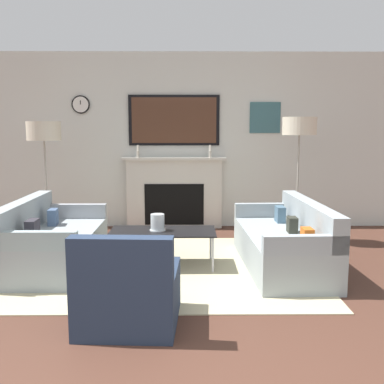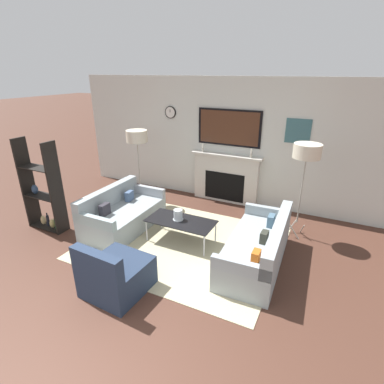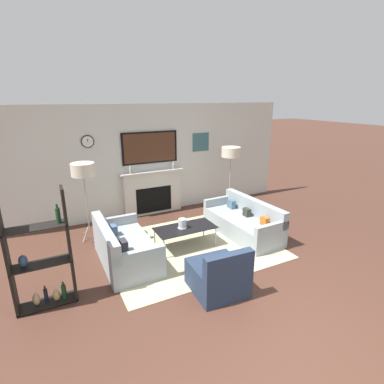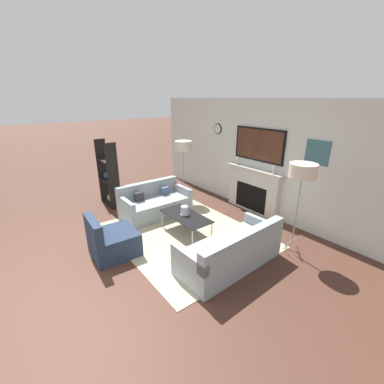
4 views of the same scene
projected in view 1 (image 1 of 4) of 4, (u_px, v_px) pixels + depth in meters
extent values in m
cube|color=silver|center=(174.00, 141.00, 7.00)|extent=(7.57, 0.07, 2.70)
cube|color=beige|center=(174.00, 194.00, 7.00)|extent=(1.47, 0.16, 1.06)
cube|color=black|center=(174.00, 204.00, 6.94)|extent=(0.91, 0.01, 0.64)
cube|color=beige|center=(174.00, 159.00, 6.90)|extent=(1.59, 0.22, 0.04)
cylinder|color=#B2AD9E|center=(138.00, 154.00, 6.86)|extent=(0.04, 0.04, 0.10)
cylinder|color=white|center=(138.00, 148.00, 6.85)|extent=(0.03, 0.03, 0.09)
cylinder|color=#B2AD9E|center=(210.00, 154.00, 6.87)|extent=(0.04, 0.04, 0.10)
cylinder|color=white|center=(210.00, 148.00, 6.86)|extent=(0.03, 0.03, 0.09)
cube|color=black|center=(174.00, 120.00, 6.91)|extent=(1.40, 0.04, 0.77)
cube|color=#4C2D1E|center=(174.00, 120.00, 6.89)|extent=(1.30, 0.01, 0.69)
cylinder|color=black|center=(81.00, 105.00, 6.86)|extent=(0.28, 0.02, 0.28)
cylinder|color=silver|center=(80.00, 104.00, 6.85)|extent=(0.24, 0.00, 0.24)
cube|color=black|center=(80.00, 102.00, 6.84)|extent=(0.01, 0.00, 0.06)
cube|color=#37636C|center=(265.00, 118.00, 6.92)|extent=(0.47, 0.02, 0.47)
cube|color=#B9AF89|center=(169.00, 267.00, 5.03)|extent=(3.21, 2.62, 0.01)
cube|color=#919BA0|center=(56.00, 250.00, 4.99)|extent=(0.86, 1.62, 0.41)
cube|color=#919BA0|center=(23.00, 216.00, 4.94)|extent=(0.16, 1.62, 0.35)
cube|color=#92979E|center=(73.00, 211.00, 5.70)|extent=(0.86, 0.10, 0.18)
cube|color=#8C9FA1|center=(31.00, 241.00, 4.20)|extent=(0.86, 0.10, 0.18)
cube|color=#465C7E|center=(53.00, 217.00, 5.30)|extent=(0.12, 0.20, 0.19)
cube|color=#2E2C33|center=(32.00, 230.00, 4.60)|extent=(0.11, 0.21, 0.21)
cube|color=#919BA0|center=(281.00, 250.00, 5.01)|extent=(0.86, 1.89, 0.40)
cube|color=#919BA0|center=(310.00, 217.00, 4.98)|extent=(0.23, 1.87, 0.34)
cube|color=#8E99A0|center=(305.00, 245.00, 4.10)|extent=(0.79, 0.13, 0.18)
cube|color=#8C979D|center=(265.00, 210.00, 5.85)|extent=(0.79, 0.13, 0.18)
cube|color=#C0571A|center=(307.00, 237.00, 4.43)|extent=(0.10, 0.17, 0.17)
cube|color=#2D2F27|center=(292.00, 225.00, 4.98)|extent=(0.10, 0.18, 0.17)
cube|color=#466277|center=(280.00, 214.00, 5.53)|extent=(0.10, 0.20, 0.19)
cube|color=#233148|center=(130.00, 296.00, 3.58)|extent=(0.79, 0.82, 0.43)
cube|color=#233148|center=(121.00, 261.00, 3.21)|extent=(0.76, 0.18, 0.35)
cube|color=black|center=(163.00, 231.00, 5.02)|extent=(1.18, 0.57, 0.02)
cylinder|color=#B7B7BC|center=(110.00, 255.00, 4.80)|extent=(0.02, 0.02, 0.40)
cylinder|color=#B7B7BC|center=(213.00, 255.00, 4.81)|extent=(0.02, 0.02, 0.40)
cylinder|color=#B7B7BC|center=(117.00, 244.00, 5.29)|extent=(0.02, 0.02, 0.40)
cylinder|color=#B7B7BC|center=(211.00, 244.00, 5.30)|extent=(0.02, 0.02, 0.40)
cylinder|color=silver|center=(158.00, 222.00, 5.02)|extent=(0.16, 0.16, 0.19)
cylinder|color=silver|center=(158.00, 226.00, 5.02)|extent=(0.09, 0.09, 0.10)
cylinder|color=silver|center=(158.00, 230.00, 5.03)|extent=(0.18, 0.18, 0.01)
cylinder|color=#9E998E|center=(57.00, 232.00, 6.19)|extent=(0.09, 0.23, 0.26)
cylinder|color=#9E998E|center=(44.00, 232.00, 6.23)|extent=(0.17, 0.19, 0.26)
cylinder|color=#9E998E|center=(44.00, 235.00, 6.05)|extent=(0.23, 0.07, 0.26)
cylinder|color=#9E998E|center=(46.00, 183.00, 6.06)|extent=(0.02, 0.02, 1.14)
cylinder|color=beige|center=(44.00, 131.00, 5.96)|extent=(0.45, 0.45, 0.25)
cylinder|color=#9E998E|center=(303.00, 231.00, 6.21)|extent=(0.09, 0.23, 0.28)
cylinder|color=#9E998E|center=(289.00, 231.00, 6.25)|extent=(0.17, 0.19, 0.28)
cylinder|color=#9E998E|center=(296.00, 234.00, 6.07)|extent=(0.23, 0.07, 0.28)
cylinder|color=#9E998E|center=(298.00, 179.00, 6.08)|extent=(0.02, 0.02, 1.20)
cylinder|color=beige|center=(300.00, 126.00, 5.98)|extent=(0.45, 0.45, 0.24)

